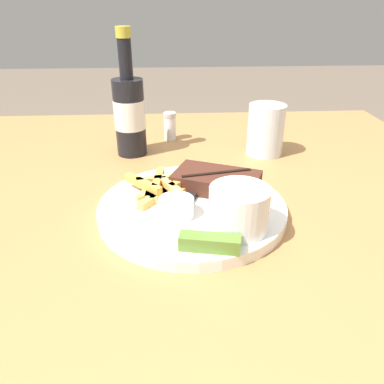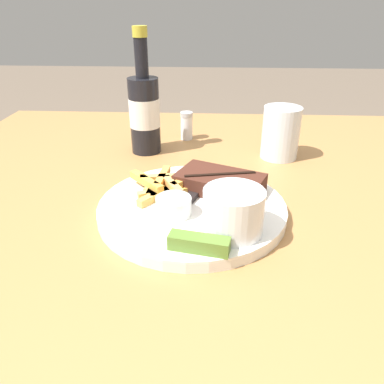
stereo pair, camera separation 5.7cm
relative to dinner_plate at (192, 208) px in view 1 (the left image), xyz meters
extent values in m
cube|color=#A87542|center=(0.00, 0.00, -0.03)|extent=(1.10, 1.14, 0.04)
cylinder|color=#A87542|center=(-0.49, 0.51, -0.40)|extent=(0.06, 0.06, 0.71)
cylinder|color=#A87542|center=(0.49, 0.51, -0.40)|extent=(0.06, 0.06, 0.71)
cylinder|color=white|center=(0.00, 0.00, 0.00)|extent=(0.29, 0.29, 0.01)
cylinder|color=white|center=(0.00, 0.00, 0.01)|extent=(0.29, 0.29, 0.00)
cube|color=#472319|center=(0.04, 0.05, 0.02)|extent=(0.16, 0.13, 0.03)
cube|color=black|center=(0.04, 0.05, 0.04)|extent=(0.12, 0.03, 0.00)
cube|color=#DFB157|center=(-0.06, 0.05, 0.03)|extent=(0.07, 0.02, 0.01)
cube|color=#E0B856|center=(-0.02, 0.01, 0.02)|extent=(0.02, 0.07, 0.01)
cube|color=#F09E44|center=(-0.05, 0.06, 0.03)|extent=(0.02, 0.07, 0.01)
cube|color=#E9B55A|center=(-0.05, 0.02, 0.02)|extent=(0.07, 0.04, 0.01)
cube|color=#F2A95A|center=(-0.03, 0.03, 0.03)|extent=(0.04, 0.06, 0.01)
cube|color=gold|center=(-0.09, 0.07, 0.02)|extent=(0.05, 0.04, 0.01)
cube|color=#DBA556|center=(-0.06, 0.02, 0.02)|extent=(0.01, 0.05, 0.01)
cube|color=#F4AF45|center=(-0.01, 0.05, 0.03)|extent=(0.05, 0.06, 0.01)
cube|color=gold|center=(-0.06, 0.01, 0.02)|extent=(0.05, 0.06, 0.01)
cube|color=#EF9F3E|center=(-0.07, 0.04, 0.02)|extent=(0.02, 0.08, 0.01)
cube|color=#DDB44F|center=(-0.05, 0.02, 0.02)|extent=(0.06, 0.03, 0.01)
cube|color=#E2B759|center=(-0.06, 0.06, 0.02)|extent=(0.03, 0.06, 0.01)
cube|color=gold|center=(-0.04, 0.02, 0.02)|extent=(0.06, 0.03, 0.01)
cube|color=gold|center=(-0.08, 0.04, 0.03)|extent=(0.06, 0.07, 0.01)
cube|color=#E19E55|center=(-0.03, 0.04, 0.02)|extent=(0.06, 0.05, 0.01)
cylinder|color=white|center=(0.06, -0.07, 0.04)|extent=(0.08, 0.08, 0.06)
cylinder|color=beige|center=(0.06, -0.07, 0.06)|extent=(0.08, 0.08, 0.01)
cylinder|color=silver|center=(-0.02, -0.03, 0.02)|extent=(0.05, 0.05, 0.03)
cylinder|color=#C67A4C|center=(-0.02, -0.03, 0.03)|extent=(0.05, 0.05, 0.01)
cube|color=#567A2D|center=(0.02, -0.12, 0.02)|extent=(0.08, 0.04, 0.02)
cube|color=#B7B7BC|center=(-0.08, 0.02, 0.01)|extent=(0.10, 0.04, 0.00)
cube|color=#B7B7BC|center=(-0.02, 0.00, 0.01)|extent=(0.03, 0.01, 0.00)
cube|color=#B7B7BC|center=(-0.02, 0.01, 0.01)|extent=(0.03, 0.01, 0.00)
cube|color=#B7B7BC|center=(-0.02, 0.01, 0.01)|extent=(0.03, 0.01, 0.00)
cube|color=#B7B7BC|center=(0.02, 0.08, 0.01)|extent=(0.06, 0.11, 0.00)
cube|color=black|center=(-0.01, 0.00, 0.01)|extent=(0.03, 0.06, 0.01)
cylinder|color=black|center=(-0.11, 0.26, 0.07)|extent=(0.06, 0.06, 0.16)
cylinder|color=silver|center=(-0.11, 0.26, 0.08)|extent=(0.06, 0.06, 0.06)
cylinder|color=black|center=(-0.11, 0.26, 0.19)|extent=(0.03, 0.03, 0.08)
cylinder|color=gold|center=(-0.11, 0.26, 0.24)|extent=(0.03, 0.03, 0.02)
cylinder|color=silver|center=(0.17, 0.24, 0.04)|extent=(0.08, 0.08, 0.11)
cylinder|color=white|center=(-0.03, 0.35, 0.02)|extent=(0.03, 0.03, 0.05)
cylinder|color=#B7B7BC|center=(-0.03, 0.35, 0.05)|extent=(0.03, 0.03, 0.01)
camera|label=1|loc=(-0.03, -0.51, 0.29)|focal=35.00mm
camera|label=2|loc=(0.03, -0.51, 0.29)|focal=35.00mm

